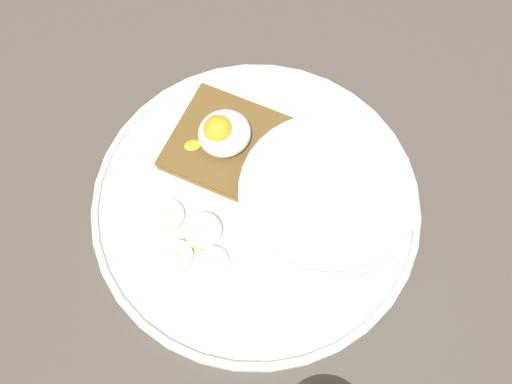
# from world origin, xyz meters

# --- Properties ---
(ground_plane) EXTENTS (1.20, 1.20, 0.02)m
(ground_plane) POSITION_xyz_m (0.00, 0.00, 0.01)
(ground_plane) COLOR #4C453C
(ground_plane) RESTS_ON ground
(plate) EXTENTS (0.31, 0.31, 0.02)m
(plate) POSITION_xyz_m (0.00, 0.00, 0.03)
(plate) COLOR white
(plate) RESTS_ON ground_plane
(oatmeal_bowl) EXTENTS (0.15, 0.15, 0.06)m
(oatmeal_bowl) POSITION_xyz_m (-0.03, 0.06, 0.06)
(oatmeal_bowl) COLOR white
(oatmeal_bowl) RESTS_ON plate
(toast_slice) EXTENTS (0.12, 0.12, 0.01)m
(toast_slice) POSITION_xyz_m (-0.02, -0.06, 0.04)
(toast_slice) COLOR brown
(toast_slice) RESTS_ON plate
(poached_egg) EXTENTS (0.06, 0.05, 0.04)m
(poached_egg) POSITION_xyz_m (-0.02, -0.06, 0.06)
(poached_egg) COLOR white
(poached_egg) RESTS_ON toast_slice
(banana_slice_front) EXTENTS (0.04, 0.04, 0.02)m
(banana_slice_front) POSITION_xyz_m (0.06, -0.01, 0.04)
(banana_slice_front) COLOR beige
(banana_slice_front) RESTS_ON plate
(banana_slice_left) EXTENTS (0.04, 0.04, 0.01)m
(banana_slice_left) POSITION_xyz_m (0.09, -0.02, 0.03)
(banana_slice_left) COLOR beige
(banana_slice_left) RESTS_ON plate
(banana_slice_back) EXTENTS (0.04, 0.04, 0.01)m
(banana_slice_back) POSITION_xyz_m (0.07, -0.05, 0.04)
(banana_slice_back) COLOR #F3EBC9
(banana_slice_back) RESTS_ON plate
(banana_slice_right) EXTENTS (0.04, 0.04, 0.01)m
(banana_slice_right) POSITION_xyz_m (0.07, 0.01, 0.03)
(banana_slice_right) COLOR #EDEABB
(banana_slice_right) RESTS_ON plate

